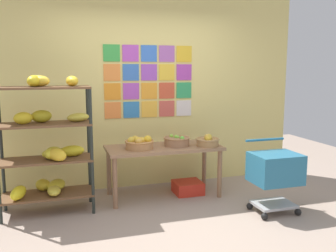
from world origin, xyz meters
The scene contains 9 objects.
ground centered at (0.00, 0.00, 0.00)m, with size 9.20×9.20×0.00m, color gray.
back_wall_with_art centered at (0.00, 1.63, 1.46)m, with size 4.65×0.07×2.93m.
banana_shelf_unit centered at (-1.30, 0.93, 0.86)m, with size 1.05×0.54×1.61m.
display_table centered at (0.14, 1.07, 0.59)m, with size 1.50×0.64×0.68m.
fruit_basket_centre centered at (0.71, 0.93, 0.74)m, with size 0.31×0.31×0.16m.
fruit_basket_back_left centered at (0.32, 1.05, 0.74)m, with size 0.35×0.35×0.14m.
fruit_basket_right centered at (-0.20, 1.00, 0.75)m, with size 0.37×0.37×0.17m.
produce_crate_under_table centered at (0.49, 1.07, 0.08)m, with size 0.37×0.34×0.16m, color red.
shopping_cart centered at (1.22, 0.14, 0.50)m, with size 0.54×0.47×0.85m.
Camera 1 is at (-1.18, -3.43, 1.67)m, focal length 39.02 mm.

